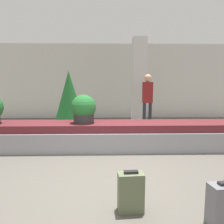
{
  "coord_description": "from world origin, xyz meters",
  "views": [
    {
      "loc": [
        -0.13,
        -3.26,
        1.55
      ],
      "look_at": [
        0.0,
        1.79,
        0.87
      ],
      "focal_mm": 35.0,
      "sensor_mm": 36.0,
      "label": 1
    }
  ],
  "objects_px": {
    "potted_plant_0": "(84,109)",
    "decorated_tree": "(69,98)",
    "traveler_0": "(148,96)",
    "pillar": "(139,81)",
    "suitcase_1": "(131,192)"
  },
  "relations": [
    {
      "from": "suitcase_1",
      "to": "pillar",
      "type": "bearing_deg",
      "value": 76.59
    },
    {
      "from": "traveler_0",
      "to": "decorated_tree",
      "type": "xyz_separation_m",
      "value": [
        -2.59,
        -0.18,
        -0.06
      ]
    },
    {
      "from": "pillar",
      "to": "decorated_tree",
      "type": "distance_m",
      "value": 2.77
    },
    {
      "from": "potted_plant_0",
      "to": "decorated_tree",
      "type": "xyz_separation_m",
      "value": [
        -0.68,
        2.07,
        0.12
      ]
    },
    {
      "from": "potted_plant_0",
      "to": "traveler_0",
      "type": "bearing_deg",
      "value": 49.57
    },
    {
      "from": "suitcase_1",
      "to": "potted_plant_0",
      "type": "relative_size",
      "value": 0.78
    },
    {
      "from": "potted_plant_0",
      "to": "traveler_0",
      "type": "distance_m",
      "value": 2.95
    },
    {
      "from": "pillar",
      "to": "potted_plant_0",
      "type": "distance_m",
      "value": 3.75
    },
    {
      "from": "potted_plant_0",
      "to": "decorated_tree",
      "type": "height_order",
      "value": "decorated_tree"
    },
    {
      "from": "potted_plant_0",
      "to": "decorated_tree",
      "type": "relative_size",
      "value": 0.34
    },
    {
      "from": "traveler_0",
      "to": "pillar",
      "type": "bearing_deg",
      "value": 92.85
    },
    {
      "from": "pillar",
      "to": "suitcase_1",
      "type": "distance_m",
      "value": 6.06
    },
    {
      "from": "potted_plant_0",
      "to": "traveler_0",
      "type": "xyz_separation_m",
      "value": [
        1.91,
        2.24,
        0.18
      ]
    },
    {
      "from": "pillar",
      "to": "potted_plant_0",
      "type": "bearing_deg",
      "value": -118.49
    },
    {
      "from": "suitcase_1",
      "to": "potted_plant_0",
      "type": "height_order",
      "value": "potted_plant_0"
    }
  ]
}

